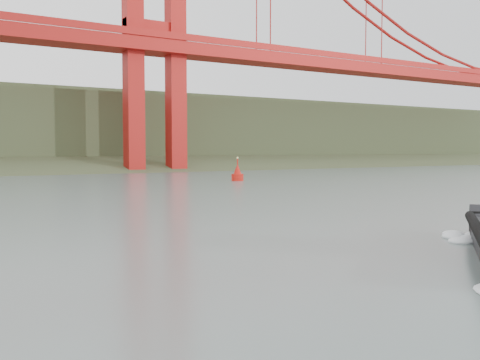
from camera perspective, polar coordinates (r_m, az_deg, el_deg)
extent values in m
plane|color=slate|center=(20.95, 12.73, -7.88)|extent=(400.00, 400.00, 0.00)
cube|color=#414F2D|center=(107.86, -23.33, 0.90)|extent=(500.00, 44.72, 16.25)
cube|color=#A81814|center=(92.72, -22.21, 14.25)|extent=(260.00, 6.00, 2.20)
cylinder|color=red|center=(68.22, -0.27, 0.21)|extent=(1.55, 1.55, 1.03)
cone|color=red|center=(68.17, -0.27, 1.08)|extent=(1.21, 1.21, 1.55)
cylinder|color=red|center=(68.14, -0.27, 1.95)|extent=(0.14, 0.14, 0.86)
sphere|color=#E5D87F|center=(68.13, -0.27, 2.39)|extent=(0.26, 0.26, 0.26)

